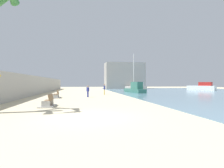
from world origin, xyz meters
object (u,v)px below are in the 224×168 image
at_px(bench_near, 48,103).
at_px(boat_mid_bay, 135,89).
at_px(person_standing, 88,91).
at_px(bench_far, 56,96).
at_px(boat_outer, 202,87).
at_px(person_walking, 104,89).
at_px(boat_nearest, 136,87).

relative_size(bench_near, boat_mid_bay, 0.29).
distance_m(bench_near, person_standing, 9.53).
bearing_deg(bench_far, boat_outer, 29.72).
xyz_separation_m(person_walking, person_standing, (-2.66, -4.41, -0.10)).
height_order(person_standing, boat_nearest, boat_nearest).
distance_m(person_standing, boat_mid_bay, 13.01).
bearing_deg(boat_mid_bay, person_walking, -142.23).
height_order(person_walking, person_standing, person_walking).
bearing_deg(boat_mid_bay, bench_far, -142.23).
height_order(bench_near, boat_nearest, boat_nearest).
distance_m(boat_mid_bay, boat_outer, 21.83).
relative_size(bench_near, bench_far, 0.99).
distance_m(boat_nearest, boat_outer, 16.63).
height_order(bench_near, person_standing, person_standing).
distance_m(person_walking, person_standing, 5.15).
xyz_separation_m(bench_near, boat_mid_bay, (12.36, 18.27, 0.54)).
relative_size(person_standing, boat_mid_bay, 0.20).
relative_size(bench_near, person_walking, 1.28).
bearing_deg(person_walking, bench_near, -114.16).
bearing_deg(bench_near, person_standing, 69.58).
bearing_deg(bench_far, person_walking, 37.76).
bearing_deg(bench_far, bench_near, -86.28).
bearing_deg(boat_outer, boat_nearest, 154.78).
bearing_deg(person_standing, bench_near, -110.42).
height_order(boat_nearest, boat_outer, boat_outer).
bearing_deg(bench_far, person_standing, 9.36).
relative_size(bench_near, boat_outer, 0.33).
xyz_separation_m(person_walking, boat_nearest, (11.33, 20.82, -0.20)).
height_order(bench_far, person_standing, person_standing).
bearing_deg(boat_mid_bay, boat_outer, 23.72).
bearing_deg(boat_outer, boat_mid_bay, -156.28).
height_order(bench_far, boat_mid_bay, boat_mid_bay).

